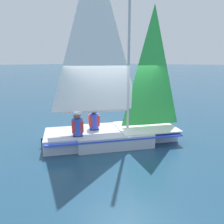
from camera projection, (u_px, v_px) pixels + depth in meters
The scene contains 4 objects.
ground_plane at pixel (112, 142), 7.30m from camera, with size 260.00×260.00×0.00m, color navy.
sailboat_main at pixel (111, 119), 7.11m from camera, with size 4.43×3.75×5.96m.
sailor_helm at pixel (94, 124), 7.20m from camera, with size 0.43×0.42×1.16m.
sailor_crew at pixel (78, 129), 6.58m from camera, with size 0.43×0.42×1.16m.
Camera 1 is at (5.01, 4.71, 2.66)m, focal length 35.00 mm.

